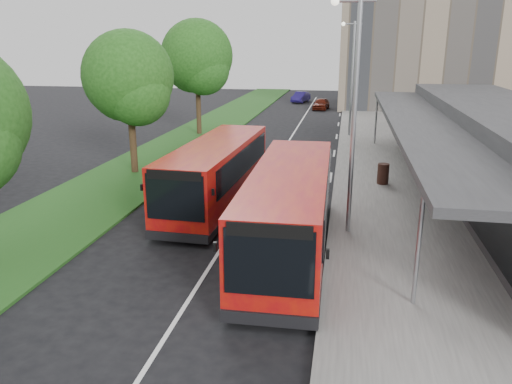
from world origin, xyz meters
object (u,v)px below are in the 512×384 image
(bus_second, at_px, (217,174))
(litter_bin, at_px, (383,174))
(bollard, at_px, (354,139))
(bus_main, at_px, (290,211))
(car_far, at_px, (301,97))
(tree_mid, at_px, (129,82))
(lamp_post_near, at_px, (352,103))
(car_near, at_px, (321,104))
(tree_far, at_px, (197,61))
(lamp_post_far, at_px, (351,72))

(bus_second, bearing_deg, litter_bin, 32.59)
(bollard, bearing_deg, bus_main, -97.02)
(bus_main, height_order, car_far, bus_main)
(tree_mid, bearing_deg, lamp_post_near, -32.36)
(car_near, bearing_deg, litter_bin, -74.29)
(tree_far, distance_m, car_near, 19.25)
(bus_second, xyz_separation_m, bollard, (5.83, 13.66, -0.81))
(car_near, bearing_deg, bus_second, -87.65)
(lamp_post_far, xyz_separation_m, car_near, (-2.86, 15.75, -4.12))
(bus_main, bearing_deg, tree_mid, 134.95)
(lamp_post_near, height_order, car_far, lamp_post_near)
(lamp_post_near, bearing_deg, bollard, 88.60)
(lamp_post_far, distance_m, litter_bin, 14.00)
(tree_far, distance_m, bollard, 12.83)
(lamp_post_far, bearing_deg, bollard, -84.05)
(tree_mid, height_order, tree_far, tree_far)
(lamp_post_far, distance_m, car_far, 23.10)
(bus_second, height_order, car_far, bus_second)
(tree_far, bearing_deg, litter_bin, -43.87)
(bus_main, relative_size, car_near, 2.85)
(tree_mid, xyz_separation_m, tree_far, (-0.00, 12.00, 0.67))
(lamp_post_far, relative_size, car_far, 2.17)
(tree_mid, distance_m, bus_main, 13.34)
(litter_bin, distance_m, bollard, 9.57)
(bus_main, distance_m, litter_bin, 9.37)
(tree_far, height_order, lamp_post_near, tree_far)
(bollard, bearing_deg, lamp_post_near, -91.40)
(lamp_post_near, bearing_deg, car_near, 94.57)
(bollard, relative_size, car_far, 0.23)
(tree_mid, height_order, car_far, tree_mid)
(bus_second, bearing_deg, car_near, 87.80)
(car_near, xyz_separation_m, car_far, (-2.72, 6.29, 0.01))
(tree_mid, xyz_separation_m, bollard, (11.53, 9.14, -4.18))
(car_far, bearing_deg, lamp_post_far, -62.74)
(lamp_post_near, relative_size, car_far, 2.17)
(bus_second, distance_m, bollard, 14.87)
(bus_main, relative_size, bollard, 11.65)
(tree_mid, height_order, bus_second, tree_mid)
(bollard, bearing_deg, tree_mid, -141.57)
(lamp_post_far, height_order, car_near, lamp_post_far)
(lamp_post_far, bearing_deg, car_near, 100.28)
(lamp_post_near, relative_size, litter_bin, 8.12)
(tree_mid, distance_m, tree_far, 12.02)
(tree_mid, bearing_deg, bus_second, -38.39)
(lamp_post_near, bearing_deg, bus_main, -133.68)
(litter_bin, bearing_deg, bollard, 97.84)
(lamp_post_far, height_order, bollard, lamp_post_far)
(lamp_post_far, bearing_deg, tree_mid, -130.68)
(tree_mid, distance_m, lamp_post_far, 17.07)
(lamp_post_near, relative_size, bus_second, 0.83)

